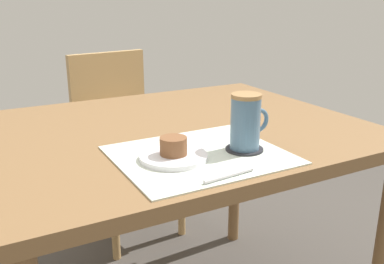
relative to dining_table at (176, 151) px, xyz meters
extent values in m
cylinder|color=brown|center=(0.50, -0.40, -0.31)|extent=(0.05, 0.05, 0.71)
cylinder|color=brown|center=(-0.50, 0.40, -0.31)|extent=(0.05, 0.05, 0.71)
cylinder|color=brown|center=(0.50, 0.40, -0.31)|extent=(0.05, 0.05, 0.71)
cube|color=brown|center=(0.00, 0.00, 0.06)|extent=(1.11, 0.91, 0.04)
cylinder|color=tan|center=(0.30, 0.55, -0.45)|extent=(0.04, 0.04, 0.43)
cylinder|color=tan|center=(-0.05, 0.50, -0.45)|extent=(0.04, 0.04, 0.43)
cylinder|color=tan|center=(0.25, 0.90, -0.45)|extent=(0.04, 0.04, 0.43)
cylinder|color=tan|center=(-0.10, 0.86, -0.45)|extent=(0.04, 0.04, 0.43)
cube|color=tan|center=(0.10, 0.70, -0.22)|extent=(0.47, 0.47, 0.04)
cube|color=tan|center=(0.07, 0.90, 0.00)|extent=(0.39, 0.08, 0.40)
cube|color=silver|center=(-0.06, -0.26, 0.08)|extent=(0.41, 0.35, 0.00)
cylinder|color=white|center=(-0.13, -0.25, 0.09)|extent=(0.16, 0.16, 0.01)
cylinder|color=brown|center=(-0.13, -0.25, 0.12)|extent=(0.07, 0.07, 0.04)
cylinder|color=#232328|center=(0.05, -0.28, 0.09)|extent=(0.10, 0.10, 0.00)
cylinder|color=slate|center=(0.05, -0.28, 0.15)|extent=(0.07, 0.07, 0.13)
cylinder|color=#9E7547|center=(0.05, -0.28, 0.22)|extent=(0.08, 0.08, 0.01)
torus|color=slate|center=(0.09, -0.28, 0.16)|extent=(0.06, 0.01, 0.06)
cylinder|color=silver|center=(-0.07, -0.41, 0.09)|extent=(0.13, 0.02, 0.01)
camera|label=1|loc=(-0.54, -1.11, 0.45)|focal=40.00mm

